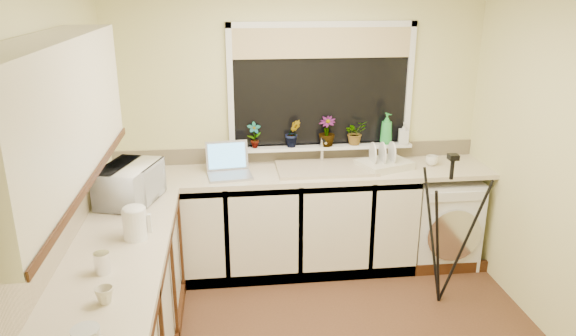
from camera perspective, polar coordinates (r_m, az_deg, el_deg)
The scene contains 30 objects.
wall_back at distance 4.74m, azimuth 1.02°, elevation 4.61°, with size 3.20×3.20×0.00m, color beige.
wall_front at distance 2.03m, azimuth 12.93°, elevation -16.42°, with size 3.20×3.20×0.00m, color beige.
wall_left at distance 3.41m, azimuth -22.97°, elevation -2.64°, with size 3.00×3.00×0.00m, color beige.
wall_right at distance 3.95m, azimuth 27.91°, elevation -0.53°, with size 3.00×3.00×0.00m, color beige.
base_cabinet_back at distance 4.69m, azimuth -2.50°, elevation -5.87°, with size 2.55×0.60×0.86m, color silver.
worktop_back at distance 4.55m, azimuth 1.50°, elevation -0.52°, with size 3.20×0.60×0.04m, color beige.
worktop_left at distance 3.21m, azimuth -18.38°, elevation -10.20°, with size 0.60×2.40×0.04m, color beige.
upper_cabinet at distance 2.79m, azimuth -23.70°, elevation 5.14°, with size 0.28×1.90×0.70m, color silver.
splashback_left at distance 3.18m, azimuth -23.95°, elevation -6.27°, with size 0.02×2.40×0.45m, color beige.
splashback_back at distance 4.80m, azimuth 1.02°, elevation 1.62°, with size 3.20×0.02×0.14m, color beige.
window_glass at distance 4.69m, azimuth 3.52°, elevation 8.49°, with size 1.50×0.02×1.00m, color black.
window_blind at distance 4.61m, azimuth 3.67°, elevation 13.02°, with size 1.50×0.02×0.25m, color tan.
windowsill at distance 4.75m, azimuth 3.51°, elevation 2.25°, with size 1.60×0.14×0.03m, color white.
sink at distance 4.57m, azimuth 3.99°, elevation -0.03°, with size 0.82×0.46×0.03m, color tan.
faucet at distance 4.71m, azimuth 3.61°, elevation 1.90°, with size 0.03×0.03×0.24m, color silver.
washing_machine at distance 5.04m, azimuth 15.82°, elevation -5.22°, with size 0.56×0.54×0.80m, color white.
laptop at distance 4.47m, azimuth -6.28°, elevation 0.18°, with size 0.38×0.35×0.26m.
kettle at distance 3.45m, azimuth -15.83°, elevation -5.69°, with size 0.15×0.15×0.19m, color white.
dish_rack at distance 4.67m, azimuth 10.10°, elevation 0.37°, with size 0.42×0.31×0.06m, color beige.
tripod at distance 4.30m, azimuth 16.29°, elevation -6.38°, with size 0.61×0.61×1.22m, color black, non-canonical shape.
steel_jar at distance 3.12m, azimuth -19.01°, elevation -9.44°, with size 0.09×0.09×0.12m, color silver.
microwave at distance 4.01m, azimuth -16.34°, elevation -1.62°, with size 0.50×0.34×0.28m, color white.
plant_a at distance 4.64m, azimuth -3.58°, elevation 3.48°, with size 0.12×0.08×0.23m, color #999999.
plant_b at distance 4.66m, azimuth 0.52°, elevation 3.70°, with size 0.13×0.11×0.24m, color #999999.
plant_c at distance 4.70m, azimuth 4.11°, elevation 3.87°, with size 0.14×0.14×0.26m, color #999999.
plant_d at distance 4.78m, azimuth 7.09°, elevation 3.73°, with size 0.19×0.17×0.21m, color #999999.
soap_bottle_green at distance 4.83m, azimuth 10.34°, elevation 4.13°, with size 0.11×0.11×0.27m, color green.
soap_bottle_clear at distance 4.88m, azimuth 12.10°, elevation 3.61°, with size 0.08×0.09×0.19m, color #999999.
cup_back at distance 4.83m, azimuth 14.91°, elevation 0.76°, with size 0.11×0.11×0.08m, color white.
cup_left at distance 2.86m, azimuth -18.76°, elevation -12.60°, with size 0.09×0.09×0.08m, color beige.
Camera 1 is at (-0.62, -3.05, 2.38)m, focal length 33.73 mm.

